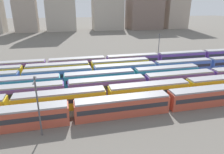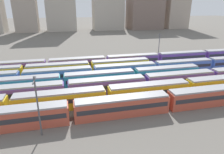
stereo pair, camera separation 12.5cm
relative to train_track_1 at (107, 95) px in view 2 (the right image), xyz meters
name	(u,v)px [view 2 (the right image)]	position (x,y,z in m)	size (l,w,h in m)	color
ground_plane	(20,92)	(-19.25, 10.40, -1.90)	(600.00, 600.00, 0.00)	#666059
train_track_1	(107,95)	(0.00, 0.00, 0.00)	(74.70, 3.06, 3.75)	yellow
train_track_2	(179,79)	(20.05, 5.20, 0.00)	(93.60, 3.06, 3.75)	#6B429E
train_track_3	(100,78)	(0.29, 10.40, 0.00)	(55.80, 3.06, 3.75)	teal
train_track_4	(155,68)	(18.14, 15.60, 0.00)	(112.50, 3.06, 3.75)	#4C70BC
train_track_5	(58,69)	(-10.30, 20.80, 0.00)	(55.80, 3.06, 3.75)	yellow
train_track_6	(133,60)	(14.58, 26.00, 0.00)	(93.60, 3.06, 3.75)	#6B429E
catenary_pole_0	(38,104)	(-12.50, -8.35, 3.70)	(0.24, 3.20, 10.11)	#4C4C51
catenary_pole_1	(159,46)	(25.52, 29.09, 3.79)	(0.24, 3.20, 10.29)	#4C4C51
distant_building_1	(24,2)	(-34.84, 130.54, 20.05)	(16.28, 13.06, 43.90)	#A89989
distant_building_3	(108,15)	(28.21, 130.54, 9.82)	(24.62, 14.26, 23.45)	#B2A899
distant_building_4	(145,5)	(60.19, 130.54, 17.68)	(27.72, 21.13, 39.16)	#7A665B
distant_building_5	(176,0)	(88.36, 130.54, 21.96)	(18.94, 19.54, 47.73)	#A89989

